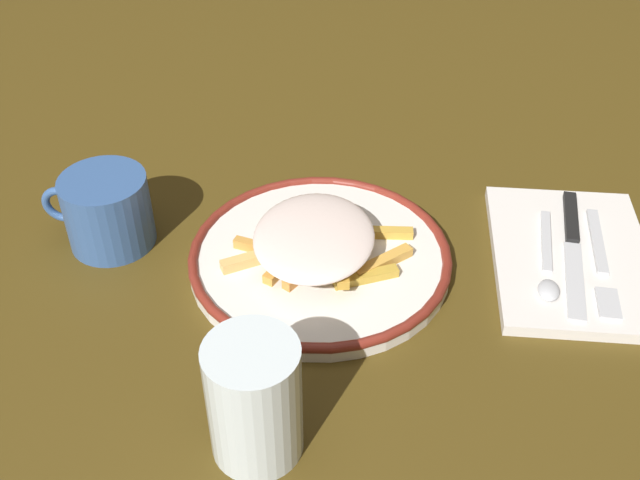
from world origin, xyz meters
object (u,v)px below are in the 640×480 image
(plate, at_px, (320,257))
(napkin, at_px, (571,258))
(spoon, at_px, (548,270))
(water_glass, at_px, (254,400))
(knife, at_px, (572,241))
(coffee_mug, at_px, (107,211))
(fork, at_px, (601,261))
(fries_heap, at_px, (316,240))

(plate, distance_m, napkin, 0.27)
(spoon, distance_m, water_glass, 0.36)
(knife, distance_m, water_glass, 0.42)
(knife, xyz_separation_m, water_glass, (0.30, 0.29, 0.04))
(napkin, distance_m, coffee_mug, 0.51)
(knife, bearing_deg, coffee_mug, 4.67)
(fork, xyz_separation_m, spoon, (0.06, 0.02, 0.00))
(plate, bearing_deg, fork, -175.27)
(knife, relative_size, coffee_mug, 1.73)
(fork, height_order, water_glass, water_glass)
(spoon, height_order, coffee_mug, coffee_mug)
(knife, bearing_deg, water_glass, 44.48)
(plate, height_order, fork, plate)
(fries_heap, height_order, fork, fries_heap)
(water_glass, bearing_deg, spoon, -138.02)
(fries_heap, bearing_deg, water_glass, 84.78)
(plate, xyz_separation_m, water_glass, (0.02, 0.24, 0.05))
(napkin, relative_size, water_glass, 1.99)
(plate, distance_m, coffee_mug, 0.24)
(knife, bearing_deg, fork, 129.87)
(knife, bearing_deg, fries_heap, 12.49)
(napkin, xyz_separation_m, fork, (-0.03, 0.01, 0.01))
(fries_heap, relative_size, water_glass, 1.71)
(spoon, bearing_deg, coffee_mug, -1.42)
(water_glass, bearing_deg, coffee_mug, -49.66)
(fork, relative_size, coffee_mug, 1.45)
(fork, bearing_deg, knife, -50.13)
(coffee_mug, bearing_deg, knife, -175.33)
(napkin, height_order, spoon, spoon)
(plate, bearing_deg, fries_heap, 55.96)
(coffee_mug, bearing_deg, spoon, 178.58)
(spoon, bearing_deg, plate, 0.52)
(napkin, xyz_separation_m, spoon, (0.03, 0.03, 0.01))
(plate, bearing_deg, coffee_mug, -3.37)
(plate, xyz_separation_m, fork, (-0.30, -0.02, 0.00))
(spoon, bearing_deg, fries_heap, 1.81)
(plate, relative_size, water_glass, 2.41)
(fries_heap, xyz_separation_m, knife, (-0.28, -0.06, -0.02))
(napkin, bearing_deg, spoon, 48.55)
(knife, relative_size, water_glass, 1.79)
(plate, xyz_separation_m, fries_heap, (0.00, 0.01, 0.03))
(coffee_mug, bearing_deg, water_glass, 130.34)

